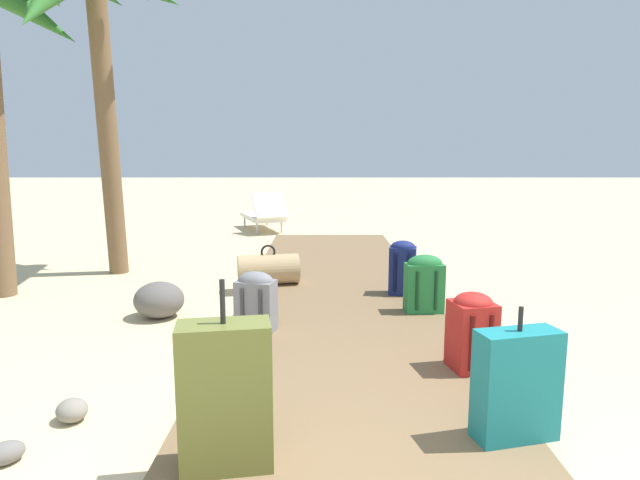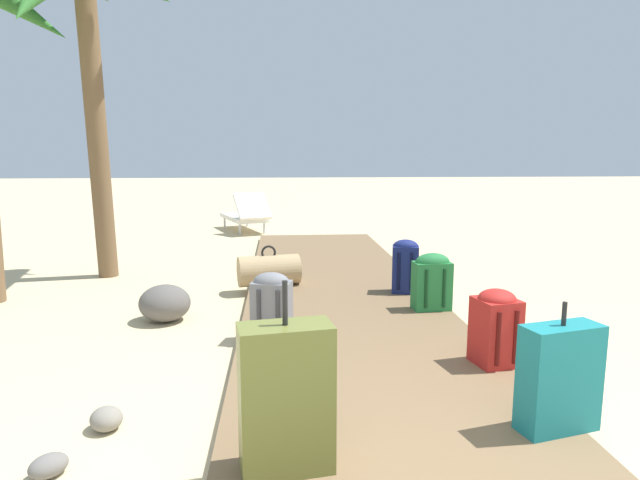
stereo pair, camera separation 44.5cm
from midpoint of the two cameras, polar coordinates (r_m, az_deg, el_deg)
The scene contains 14 objects.
ground_plane at distance 4.91m, azimuth 4.61°, elevation -8.55°, with size 60.00×60.00×0.00m, color #D1BA8C.
boardwalk at distance 5.64m, azimuth 3.98°, elevation -5.77°, with size 1.90×7.76×0.08m, color brown.
backpack_green at distance 4.93m, azimuth 13.66°, elevation -4.42°, with size 0.35×0.23×0.53m.
backpack_navy at distance 5.49m, azimuth 11.13°, elevation -2.79°, with size 0.30×0.26×0.55m.
backpack_grey at distance 4.29m, azimuth -3.97°, elevation -6.47°, with size 0.35×0.28×0.49m.
suitcase_olive at distance 2.48m, azimuth -4.92°, elevation -16.43°, with size 0.44×0.27×0.88m.
suitcase_teal at distance 2.98m, azimuth 24.51°, elevation -14.04°, with size 0.44×0.27×0.68m.
backpack_red at distance 3.74m, azimuth 19.34°, elevation -9.06°, with size 0.31×0.31×0.52m.
duffel_bag_tan at distance 5.83m, azimuth -3.42°, elevation -3.18°, with size 0.71×0.46×0.44m.
palm_tree_far_left at distance 7.11m, azimuth -20.61°, elevation 22.85°, with size 2.00×2.13×4.09m.
lounge_chair at distance 10.48m, azimuth -4.85°, elevation 2.77°, with size 1.10×1.66×0.78m.
rock_left_near at distance 3.36m, azimuth -21.57°, elevation -16.69°, with size 0.17×0.18×0.13m, color gray.
rock_left_far at distance 3.08m, azimuth -27.03°, elevation -19.78°, with size 0.18×0.13×0.11m, color slate.
rock_left_mid at distance 5.08m, azimuth -14.53°, elevation -6.26°, with size 0.44×0.46×0.33m, color #5B5651.
Camera 1 is at (-0.17, -1.56, 1.49)m, focal length 29.81 mm.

